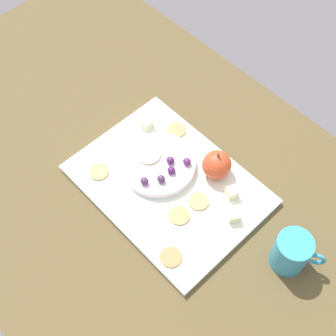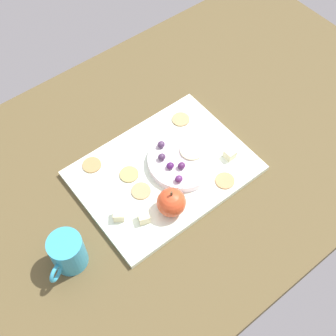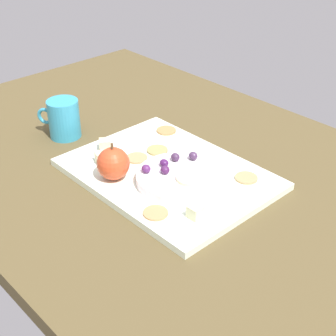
# 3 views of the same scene
# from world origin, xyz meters

# --- Properties ---
(table) EXTENTS (1.42, 0.81, 0.03)m
(table) POSITION_xyz_m (0.00, 0.00, 0.02)
(table) COLOR brown
(table) RESTS_ON ground
(platter) EXTENTS (0.40, 0.29, 0.01)m
(platter) POSITION_xyz_m (-0.03, -0.03, 0.04)
(platter) COLOR white
(platter) RESTS_ON table
(serving_dish) EXTENTS (0.16, 0.16, 0.02)m
(serving_dish) POSITION_xyz_m (0.02, -0.04, 0.06)
(serving_dish) COLOR white
(serving_dish) RESTS_ON platter
(apple_whole) EXTENTS (0.06, 0.06, 0.06)m
(apple_whole) POSITION_xyz_m (-0.08, -0.12, 0.08)
(apple_whole) COLOR #CC4623
(apple_whole) RESTS_ON platter
(apple_stem) EXTENTS (0.01, 0.00, 0.01)m
(apple_stem) POSITION_xyz_m (-0.08, -0.12, 0.12)
(apple_stem) COLOR brown
(apple_stem) RESTS_ON apple_whole
(cheese_cube_0) EXTENTS (0.02, 0.02, 0.02)m
(cheese_cube_0) POSITION_xyz_m (0.12, -0.10, 0.06)
(cheese_cube_0) COLOR beige
(cheese_cube_0) RESTS_ON platter
(cheese_cube_1) EXTENTS (0.03, 0.03, 0.02)m
(cheese_cube_1) POSITION_xyz_m (-0.14, -0.11, 0.06)
(cheese_cube_1) COLOR beige
(cheese_cube_1) RESTS_ON platter
(cheese_cube_2) EXTENTS (0.03, 0.03, 0.02)m
(cheese_cube_2) POSITION_xyz_m (-0.18, -0.07, 0.06)
(cheese_cube_2) COLOR beige
(cheese_cube_2) RESTS_ON platter
(cracker_0) EXTENTS (0.04, 0.04, 0.00)m
(cracker_0) POSITION_xyz_m (0.10, 0.06, 0.05)
(cracker_0) COLOR tan
(cracker_0) RESTS_ON platter
(cracker_1) EXTENTS (0.04, 0.04, 0.00)m
(cracker_1) POSITION_xyz_m (-0.10, -0.04, 0.05)
(cracker_1) COLOR tan
(cracker_1) RESTS_ON platter
(cracker_2) EXTENTS (0.04, 0.04, 0.00)m
(cracker_2) POSITION_xyz_m (-0.15, 0.08, 0.05)
(cracker_2) COLOR #AA804D
(cracker_2) RESTS_ON platter
(cracker_3) EXTENTS (0.04, 0.04, 0.00)m
(cracker_3) POSITION_xyz_m (-0.10, 0.01, 0.05)
(cracker_3) COLOR tan
(cracker_3) RESTS_ON platter
(cracker_4) EXTENTS (0.04, 0.04, 0.00)m
(cracker_4) POSITION_xyz_m (0.06, -0.14, 0.05)
(cracker_4) COLOR tan
(cracker_4) RESTS_ON platter
(grape_0) EXTENTS (0.02, 0.02, 0.02)m
(grape_0) POSITION_xyz_m (-0.00, 0.01, 0.08)
(grape_0) COLOR #472D4E
(grape_0) RESTS_ON serving_dish
(grape_1) EXTENTS (0.02, 0.02, 0.02)m
(grape_1) POSITION_xyz_m (-0.02, -0.01, 0.08)
(grape_1) COLOR #432A4A
(grape_1) RESTS_ON serving_dish
(grape_2) EXTENTS (0.02, 0.02, 0.02)m
(grape_2) POSITION_xyz_m (-0.03, -0.08, 0.08)
(grape_2) COLOR #55265E
(grape_2) RESTS_ON serving_dish
(grape_3) EXTENTS (0.02, 0.02, 0.01)m
(grape_3) POSITION_xyz_m (-0.02, -0.04, 0.07)
(grape_3) COLOR #451A52
(grape_3) RESTS_ON serving_dish
(grape_4) EXTENTS (0.02, 0.02, 0.02)m
(grape_4) POSITION_xyz_m (-0.00, -0.06, 0.07)
(grape_4) COLOR #491F4D
(grape_4) RESTS_ON serving_dish
(apple_slice_0) EXTENTS (0.06, 0.06, 0.01)m
(apple_slice_0) POSITION_xyz_m (0.05, -0.04, 0.07)
(apple_slice_0) COLOR beige
(apple_slice_0) RESTS_ON serving_dish
(cup) EXTENTS (0.10, 0.07, 0.09)m
(cup) POSITION_xyz_m (-0.31, -0.08, 0.08)
(cup) COLOR #3397BB
(cup) RESTS_ON table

